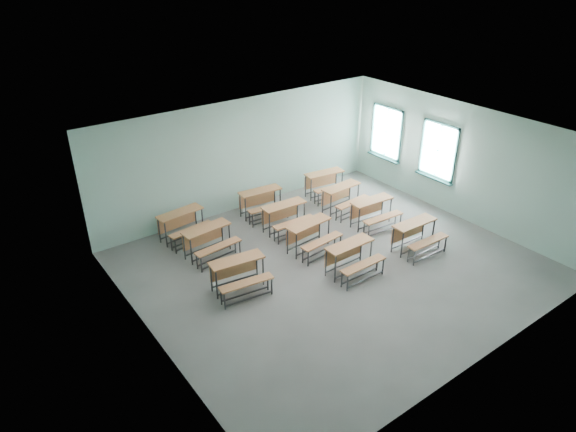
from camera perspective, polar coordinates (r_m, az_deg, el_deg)
name	(u,v)px	position (r m, az deg, el deg)	size (l,w,h in m)	color
room	(339,205)	(11.69, 5.66, 1.22)	(9.04, 8.04, 3.24)	slate
desk_unit_r0c1	(352,255)	(11.93, 7.15, -4.28)	(1.22, 0.82, 0.76)	#AF6B3F
desk_unit_r0c2	(417,232)	(13.12, 14.14, -1.78)	(1.23, 0.84, 0.76)	#AF6B3F
desk_unit_r1c0	(239,271)	(11.32, -5.45, -6.13)	(1.31, 0.97, 0.76)	#AF6B3F
desk_unit_r1c1	(312,233)	(12.73, 2.63, -1.87)	(1.28, 0.92, 0.76)	#AF6B3F
desk_unit_r1c2	(374,209)	(14.02, 9.54, 0.72)	(1.26, 0.89, 0.76)	#AF6B3F
desk_unit_r2c0	(209,238)	(12.63, -8.73, -2.45)	(1.28, 0.91, 0.76)	#AF6B3F
desk_unit_r2c1	(286,214)	(13.59, -0.21, 0.21)	(1.24, 0.86, 0.76)	#AF6B3F
desk_unit_r2c2	(344,195)	(14.71, 6.19, 2.32)	(1.27, 0.90, 0.76)	#AF6B3F
desk_unit_r3c0	(183,222)	(13.48, -11.58, -0.64)	(1.30, 0.95, 0.76)	#AF6B3F
desk_unit_r3c1	(262,200)	(14.39, -2.89, 1.84)	(1.28, 0.92, 0.76)	#AF6B3F
desk_unit_r3c2	(326,181)	(15.57, 4.24, 3.90)	(1.31, 0.96, 0.76)	#AF6B3F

